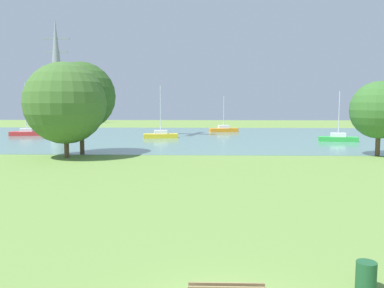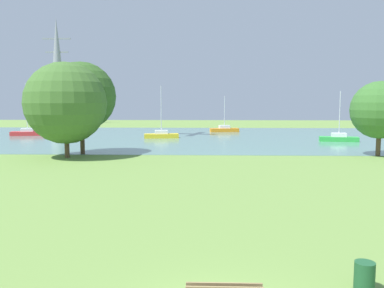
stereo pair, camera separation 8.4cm
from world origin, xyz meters
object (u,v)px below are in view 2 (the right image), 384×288
at_px(litter_bin, 364,276).
at_px(sailboat_orange, 224,129).
at_px(sailboat_yellow, 161,135).
at_px(sailboat_red, 27,132).
at_px(tree_mid_shore, 380,110).
at_px(tree_west_near, 66,103).
at_px(electricity_pylon, 58,71).
at_px(sailboat_green, 339,138).
at_px(tree_east_far, 81,97).

relative_size(litter_bin, sailboat_orange, 0.13).
bearing_deg(sailboat_yellow, sailboat_red, 170.36).
bearing_deg(sailboat_orange, litter_bin, -88.80).
distance_m(sailboat_yellow, tree_mid_shore, 29.17).
xyz_separation_m(tree_west_near, electricity_pylon, (-21.00, 56.19, 7.02)).
bearing_deg(sailboat_orange, sailboat_yellow, -128.25).
relative_size(sailboat_yellow, tree_west_near, 0.83).
bearing_deg(electricity_pylon, sailboat_orange, -33.24).
bearing_deg(sailboat_yellow, litter_bin, -77.00).
bearing_deg(sailboat_red, sailboat_green, -9.75).
bearing_deg(sailboat_yellow, sailboat_orange, 51.75).
distance_m(sailboat_orange, tree_east_far, 33.61).
xyz_separation_m(litter_bin, tree_east_far, (-16.55, 28.57, 5.26)).
distance_m(litter_bin, tree_west_near, 31.62).
relative_size(sailboat_yellow, electricity_pylon, 0.30).
xyz_separation_m(sailboat_yellow, sailboat_green, (23.44, -4.07, -0.01)).
xyz_separation_m(sailboat_orange, sailboat_red, (-30.12, -8.43, 0.02)).
bearing_deg(tree_mid_shore, sailboat_green, 86.90).
relative_size(sailboat_red, tree_east_far, 0.88).
xyz_separation_m(tree_east_far, tree_mid_shore, (28.60, -0.41, -1.28)).
distance_m(tree_east_far, tree_mid_shore, 28.64).
height_order(sailboat_red, electricity_pylon, electricity_pylon).
xyz_separation_m(litter_bin, sailboat_yellow, (-10.64, 46.07, 0.07)).
distance_m(sailboat_yellow, sailboat_red, 20.99).
distance_m(sailboat_yellow, electricity_pylon, 47.00).
xyz_separation_m(sailboat_orange, tree_east_far, (-15.33, -29.45, 5.21)).
bearing_deg(sailboat_green, sailboat_red, 170.25).
bearing_deg(sailboat_orange, electricity_pylon, 146.76).
distance_m(sailboat_yellow, sailboat_orange, 15.22).
bearing_deg(sailboat_yellow, tree_west_near, -108.32).
xyz_separation_m(sailboat_red, tree_west_near, (14.08, -23.49, 4.56)).
height_order(sailboat_green, sailboat_red, sailboat_red).
distance_m(sailboat_green, sailboat_red, 44.79).
bearing_deg(tree_west_near, tree_mid_shore, 4.03).
bearing_deg(electricity_pylon, tree_east_far, -68.00).
bearing_deg(tree_west_near, sailboat_yellow, 71.68).
distance_m(sailboat_yellow, tree_east_far, 19.19).
bearing_deg(litter_bin, sailboat_green, 73.04).
bearing_deg(tree_west_near, electricity_pylon, 110.49).
height_order(sailboat_yellow, sailboat_green, sailboat_yellow).
bearing_deg(sailboat_green, sailboat_yellow, 170.16).
bearing_deg(sailboat_orange, tree_west_near, -116.67).
relative_size(sailboat_green, sailboat_red, 0.82).
bearing_deg(sailboat_orange, tree_east_far, -117.50).
relative_size(sailboat_green, electricity_pylon, 0.27).
bearing_deg(sailboat_green, litter_bin, -106.96).
relative_size(sailboat_yellow, tree_mid_shore, 1.03).
bearing_deg(sailboat_green, tree_east_far, -155.41).
bearing_deg(litter_bin, sailboat_red, 122.29).
bearing_deg(tree_east_far, tree_west_near, -105.90).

